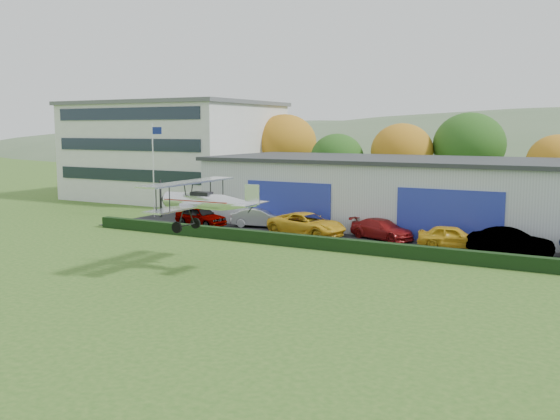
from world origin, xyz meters
The scene contains 15 objects.
ground centered at (0.00, 0.00, 0.00)m, with size 300.00×300.00×0.00m, color #305A1C.
apron centered at (3.00, 21.00, 0.03)m, with size 48.00×9.00×0.05m, color black.
hedge centered at (3.00, 16.20, 0.40)m, with size 46.00×0.60×0.80m, color black.
hangar centered at (5.00, 27.98, 2.66)m, with size 40.60×12.60×5.30m.
office_block centered at (-28.00, 35.00, 5.21)m, with size 20.60×15.60×10.40m.
flagpole centered at (-19.88, 22.00, 4.78)m, with size 1.05×0.10×8.00m.
tree_belt centered at (0.85, 40.62, 5.61)m, with size 75.70×13.22×10.12m.
distant_hills centered at (-4.38, 140.00, -13.05)m, with size 430.00×196.00×56.00m.
car_0 centered at (-13.67, 20.03, 0.81)m, with size 1.80×4.46×1.52m, color gray.
car_1 centered at (-9.23, 21.67, 0.79)m, with size 1.56×4.48×1.47m, color silver.
car_2 centered at (-4.45, 20.05, 0.85)m, with size 2.65×5.75×1.60m, color gold.
car_3 centered at (0.66, 21.26, 0.73)m, with size 1.91×4.69×1.36m, color maroon.
car_4 centered at (5.64, 20.31, 0.77)m, with size 1.70×4.23×1.44m, color gold.
car_5 centered at (9.22, 19.74, 0.85)m, with size 1.69×4.84×1.60m, color gray.
biplane centered at (-4.66, 7.95, 3.81)m, with size 6.29×7.16×2.70m.
Camera 1 is at (14.47, -18.38, 7.56)m, focal length 39.32 mm.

